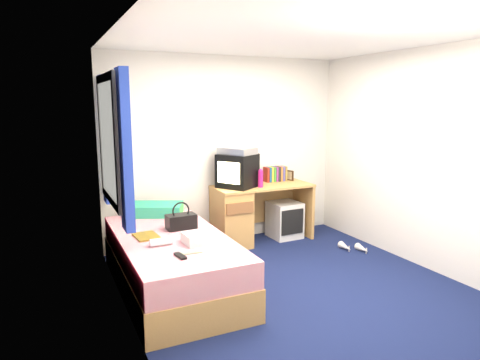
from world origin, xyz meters
name	(u,v)px	position (x,y,z in m)	size (l,w,h in m)	color
ground	(293,286)	(0.00, 0.00, 0.00)	(3.40, 3.40, 0.00)	#0C1438
room_shell	(296,141)	(0.00, 0.00, 1.45)	(3.40, 3.40, 3.40)	white
bed	(172,262)	(-1.10, 0.47, 0.27)	(1.01, 2.00, 0.54)	tan
pillow	(156,209)	(-1.03, 1.31, 0.60)	(0.58, 0.37, 0.13)	teal
desk	(243,213)	(0.13, 1.44, 0.41)	(1.30, 0.55, 0.75)	tan
storage_cube	(285,220)	(0.75, 1.42, 0.24)	(0.39, 0.39, 0.49)	silver
crt_tv	(237,171)	(0.05, 1.44, 0.96)	(0.56, 0.57, 0.42)	black
vcr	(237,151)	(0.05, 1.44, 1.21)	(0.43, 0.30, 0.08)	#B3B3B5
book_row	(275,174)	(0.69, 1.60, 0.85)	(0.31, 0.13, 0.20)	maroon
picture_frame	(290,175)	(0.91, 1.57, 0.82)	(0.02, 0.12, 0.14)	#312010
pink_water_bottle	(261,179)	(0.31, 1.31, 0.85)	(0.07, 0.07, 0.21)	#C21B70
aerosol_can	(255,178)	(0.30, 1.43, 0.85)	(0.05, 0.05, 0.19)	silver
handbag	(181,221)	(-0.94, 0.66, 0.62)	(0.30, 0.18, 0.28)	black
towel	(199,238)	(-0.92, 0.16, 0.59)	(0.28, 0.23, 0.09)	silver
magazine	(146,236)	(-1.33, 0.54, 0.55)	(0.21, 0.28, 0.01)	gold
water_bottle	(161,242)	(-1.27, 0.23, 0.58)	(0.07, 0.07, 0.20)	silver
colour_swatch_fan	(189,253)	(-1.10, -0.08, 0.55)	(0.22, 0.06, 0.01)	yellow
remote_control	(180,256)	(-1.20, -0.13, 0.55)	(0.05, 0.16, 0.02)	black
window_assembly	(112,143)	(-1.55, 0.90, 1.42)	(0.11, 1.42, 1.40)	silver
white_heels	(354,248)	(1.23, 0.56, 0.04)	(0.25, 0.37, 0.09)	beige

